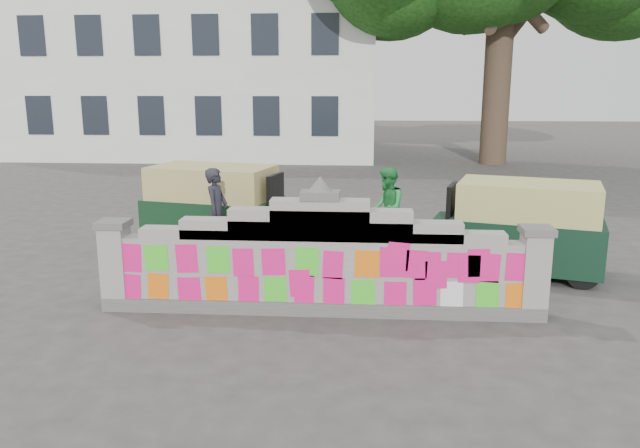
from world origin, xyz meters
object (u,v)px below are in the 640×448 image
at_px(cyclist_bike, 218,242).
at_px(cyclist_rider, 217,225).
at_px(rickshaw_left, 217,206).
at_px(pedestrian, 387,209).
at_px(rickshaw_right, 522,226).

relative_size(cyclist_bike, cyclist_rider, 1.12).
distance_m(cyclist_rider, rickshaw_left, 1.43).
distance_m(cyclist_bike, cyclist_rider, 0.32).
xyz_separation_m(pedestrian, rickshaw_left, (-3.42, -0.06, 0.03)).
relative_size(cyclist_bike, rickshaw_right, 0.58).
bearing_deg(rickshaw_left, pedestrian, 13.71).
relative_size(cyclist_rider, rickshaw_right, 0.52).
bearing_deg(pedestrian, cyclist_bike, -63.96).
distance_m(cyclist_bike, rickshaw_right, 5.40).
xyz_separation_m(cyclist_bike, rickshaw_right, (5.38, 0.02, 0.38)).
bearing_deg(rickshaw_left, cyclist_bike, -63.83).
relative_size(cyclist_bike, pedestrian, 1.05).
bearing_deg(pedestrian, cyclist_rider, -63.96).
distance_m(cyclist_bike, rickshaw_left, 1.48).
xyz_separation_m(pedestrian, rickshaw_right, (2.29, -1.42, 0.00)).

